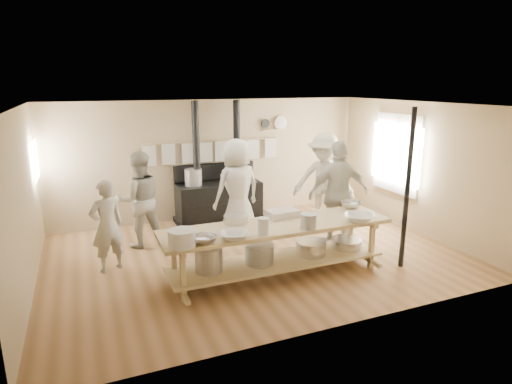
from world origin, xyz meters
TOP-DOWN VIEW (x-y plane):
  - ground at (0.00, 0.00)m, footprint 7.00×7.00m
  - room_shell at (0.00, 0.00)m, footprint 7.00×7.00m
  - window_right at (3.47, 0.60)m, footprint 0.09×1.50m
  - left_opening at (-3.45, 2.00)m, footprint 0.00×0.90m
  - stove at (-0.01, 2.12)m, footprint 1.90×0.75m
  - towel_rail at (-0.00, 2.40)m, footprint 3.00×0.04m
  - back_wall_shelf at (1.46, 2.43)m, footprint 0.63×0.14m
  - prep_table at (-0.01, -0.90)m, footprint 3.60×0.90m
  - support_post at (2.05, -1.35)m, footprint 0.08×0.08m
  - cook_far_left at (-2.40, 0.33)m, footprint 0.64×0.52m
  - cook_left at (-1.77, 1.23)m, footprint 0.88×0.70m
  - cook_center at (0.03, 0.97)m, footprint 1.05×0.79m
  - cook_right at (1.61, -0.09)m, footprint 1.20×0.65m
  - cook_by_window at (1.92, 0.94)m, footprint 1.44×1.36m
  - chair at (2.29, 0.73)m, footprint 0.42×0.42m
  - bowl_white_a at (-0.82, -1.23)m, footprint 0.50×0.50m
  - bowl_steel_a at (-1.24, -1.23)m, footprint 0.47×0.47m
  - bowl_white_b at (1.24, -1.23)m, footprint 0.64×0.64m
  - bowl_steel_b at (1.55, -0.57)m, footprint 0.45×0.45m
  - roasting_pan at (0.24, -0.57)m, footprint 0.52×0.37m
  - mixing_bowl_large at (-0.56, -0.57)m, footprint 0.44×0.44m
  - bucket_galv at (0.35, -1.23)m, footprint 0.30×0.30m
  - deep_bowl_enamel at (-1.55, -1.23)m, footprint 0.42×0.42m
  - pitcher at (-0.38, -1.23)m, footprint 0.18×0.18m

SIDE VIEW (x-z plane):
  - ground at x=0.00m, z-range 0.00..0.00m
  - chair at x=2.29m, z-range -0.16..0.63m
  - prep_table at x=-0.01m, z-range 0.10..0.95m
  - stove at x=-0.01m, z-range -0.78..1.82m
  - cook_far_left at x=-2.40m, z-range 0.00..1.50m
  - cook_left at x=-1.77m, z-range 0.00..1.76m
  - bowl_white_a at x=-0.82m, z-range 0.85..0.95m
  - bowl_steel_a at x=-1.24m, z-range 0.85..0.95m
  - bowl_white_b at x=1.24m, z-range 0.85..0.96m
  - bowl_steel_b at x=1.55m, z-range 0.85..0.96m
  - roasting_pan at x=0.24m, z-range 0.85..0.96m
  - mixing_bowl_large at x=-0.56m, z-range 0.85..0.97m
  - bucket_galv at x=0.35m, z-range 0.85..1.07m
  - deep_bowl_enamel at x=-1.55m, z-range 0.85..1.08m
  - cook_center at x=0.03m, z-range 0.00..1.94m
  - pitcher at x=-0.38m, z-range 0.85..1.10m
  - cook_right at x=1.61m, z-range 0.00..1.95m
  - cook_by_window at x=1.92m, z-range 0.00..1.96m
  - support_post at x=2.05m, z-range 0.00..2.60m
  - window_right at x=3.47m, z-range 0.67..2.33m
  - towel_rail at x=0.00m, z-range 1.32..1.79m
  - left_opening at x=-3.45m, z-range 1.15..2.05m
  - room_shell at x=0.00m, z-range -1.88..5.12m
  - back_wall_shelf at x=1.46m, z-range 1.84..2.17m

